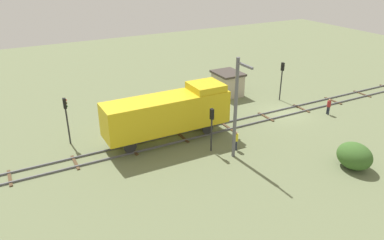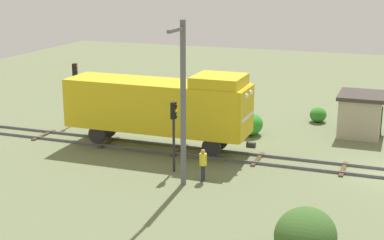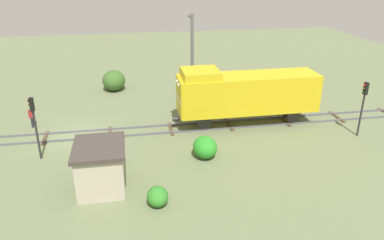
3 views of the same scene
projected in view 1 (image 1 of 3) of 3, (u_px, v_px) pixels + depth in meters
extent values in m
plane|color=#66704C|center=(284.00, 113.00, 39.04)|extent=(90.00, 90.00, 0.00)
cube|color=#595960|center=(289.00, 115.00, 38.43)|extent=(0.10, 57.30, 0.16)
cube|color=#595960|center=(280.00, 110.00, 39.59)|extent=(0.10, 57.30, 0.16)
cube|color=#4C3823|center=(362.00, 94.00, 44.19)|extent=(2.40, 0.24, 0.09)
cube|color=#4C3823|center=(333.00, 101.00, 42.12)|extent=(2.40, 0.24, 0.09)
cube|color=#4C3823|center=(301.00, 108.00, 40.06)|extent=(2.40, 0.24, 0.09)
cube|color=#4C3823|center=(266.00, 117.00, 37.99)|extent=(2.40, 0.24, 0.09)
cube|color=#4C3823|center=(226.00, 126.00, 35.93)|extent=(2.40, 0.24, 0.09)
cube|color=#4C3823|center=(182.00, 137.00, 33.86)|extent=(2.40, 0.24, 0.09)
cube|color=#4C3823|center=(132.00, 149.00, 31.80)|extent=(2.40, 0.24, 0.09)
cube|color=#4C3823|center=(75.00, 162.00, 29.74)|extent=(2.40, 0.24, 0.09)
cube|color=#4C3823|center=(10.00, 178.00, 27.67)|extent=(2.40, 0.24, 0.09)
cube|color=gold|center=(167.00, 113.00, 32.14)|extent=(2.90, 11.00, 2.90)
cube|color=gold|center=(206.00, 87.00, 33.11)|extent=(2.75, 2.80, 0.60)
cube|color=gold|center=(221.00, 102.00, 34.54)|extent=(2.84, 0.10, 2.84)
cube|color=white|center=(221.00, 104.00, 34.63)|extent=(2.46, 0.06, 0.20)
sphere|color=white|center=(225.00, 92.00, 33.75)|extent=(0.28, 0.28, 0.28)
sphere|color=white|center=(219.00, 89.00, 34.47)|extent=(0.28, 0.28, 0.28)
cylinder|color=#262628|center=(223.00, 119.00, 35.42)|extent=(0.36, 0.50, 0.36)
cylinder|color=#262628|center=(207.00, 128.00, 33.97)|extent=(0.18, 1.10, 1.10)
cylinder|color=#262628|center=(200.00, 123.00, 35.13)|extent=(0.18, 1.10, 1.10)
cylinder|color=#262628|center=(130.00, 147.00, 30.78)|extent=(0.18, 1.10, 1.10)
cylinder|color=#262628|center=(124.00, 140.00, 31.93)|extent=(0.18, 1.10, 1.10)
cylinder|color=#262628|center=(281.00, 82.00, 41.63)|extent=(0.14, 0.14, 4.35)
cube|color=black|center=(283.00, 67.00, 40.92)|extent=(0.32, 0.24, 0.90)
sphere|color=#390606|center=(284.00, 64.00, 40.87)|extent=(0.16, 0.16, 0.16)
sphere|color=#3C3306|center=(284.00, 67.00, 40.99)|extent=(0.16, 0.16, 0.16)
sphere|color=green|center=(283.00, 69.00, 41.10)|extent=(0.16, 0.16, 0.16)
cylinder|color=#262628|center=(211.00, 130.00, 30.80)|extent=(0.14, 0.14, 3.83)
cube|color=black|center=(212.00, 114.00, 30.20)|extent=(0.32, 0.24, 0.90)
sphere|color=#390606|center=(213.00, 111.00, 30.15)|extent=(0.16, 0.16, 0.16)
sphere|color=yellow|center=(213.00, 114.00, 30.27)|extent=(0.16, 0.16, 0.16)
sphere|color=black|center=(213.00, 117.00, 30.38)|extent=(0.16, 0.16, 0.16)
cylinder|color=#262628|center=(67.00, 121.00, 31.95)|extent=(0.14, 0.14, 4.23)
cube|color=black|center=(65.00, 103.00, 31.27)|extent=(0.32, 0.24, 0.90)
sphere|color=red|center=(66.00, 100.00, 31.22)|extent=(0.16, 0.16, 0.16)
sphere|color=#3C3306|center=(66.00, 103.00, 31.33)|extent=(0.16, 0.16, 0.16)
sphere|color=black|center=(67.00, 106.00, 31.45)|extent=(0.16, 0.16, 0.16)
cylinder|color=#262B38|center=(329.00, 111.00, 38.47)|extent=(0.15, 0.15, 0.85)
cylinder|color=#262B38|center=(327.00, 110.00, 38.63)|extent=(0.15, 0.15, 0.85)
cylinder|color=maroon|center=(329.00, 104.00, 38.25)|extent=(0.38, 0.38, 0.62)
sphere|color=tan|center=(330.00, 100.00, 38.08)|extent=(0.23, 0.23, 0.23)
cylinder|color=#262B38|center=(236.00, 146.00, 31.52)|extent=(0.15, 0.15, 0.85)
cylinder|color=#262B38|center=(235.00, 145.00, 31.68)|extent=(0.15, 0.15, 0.85)
cylinder|color=yellow|center=(236.00, 137.00, 31.30)|extent=(0.38, 0.38, 0.62)
sphere|color=tan|center=(236.00, 133.00, 31.13)|extent=(0.23, 0.23, 0.23)
cylinder|color=#595960|center=(235.00, 109.00, 29.11)|extent=(0.28, 0.28, 8.29)
cube|color=#595960|center=(245.00, 66.00, 26.85)|extent=(1.80, 0.16, 0.16)
cube|color=#B2A893|center=(228.00, 84.00, 43.62)|extent=(3.20, 2.60, 2.50)
cube|color=#3F3833|center=(228.00, 73.00, 43.06)|extent=(3.50, 2.90, 0.24)
cube|color=#2D2319|center=(237.00, 85.00, 44.31)|extent=(0.80, 0.06, 1.90)
ellipsoid|color=#375E26|center=(354.00, 156.00, 28.71)|extent=(2.83, 2.32, 2.06)
ellipsoid|color=#2A8B26|center=(187.00, 106.00, 38.83)|extent=(1.99, 1.63, 1.45)
ellipsoid|color=#307E26|center=(195.00, 89.00, 44.44)|extent=(1.43, 1.17, 1.04)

